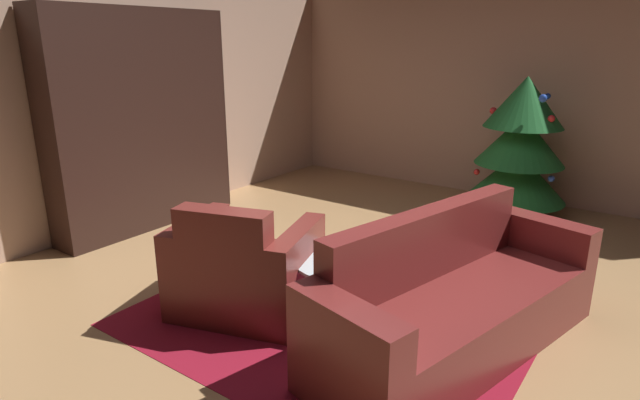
{
  "coord_description": "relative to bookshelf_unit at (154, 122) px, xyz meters",
  "views": [
    {
      "loc": [
        1.79,
        -3.01,
        1.8
      ],
      "look_at": [
        -0.27,
        -0.12,
        0.71
      ],
      "focal_mm": 29.27,
      "sensor_mm": 36.0,
      "label": 1
    }
  ],
  "objects": [
    {
      "name": "wall_back",
      "position": [
        2.52,
        2.98,
        0.24
      ],
      "size": [
        5.6,
        0.06,
        2.54
      ],
      "primitive_type": "cube",
      "color": "tan",
      "rests_on": "ground"
    },
    {
      "name": "book_stack_on_table",
      "position": [
        2.62,
        -0.61,
        -0.55
      ],
      "size": [
        0.23,
        0.17,
        0.09
      ],
      "color": "gold",
      "rests_on": "coffee_table"
    },
    {
      "name": "ground_plane",
      "position": [
        2.52,
        -0.22,
        -1.03
      ],
      "size": [
        7.59,
        7.59,
        0.0
      ],
      "primitive_type": "plane",
      "color": "#A77D50"
    },
    {
      "name": "armchair_red",
      "position": [
        1.99,
        -0.87,
        -0.74
      ],
      "size": [
        1.08,
        0.99,
        0.81
      ],
      "color": "maroon",
      "rests_on": "ground"
    },
    {
      "name": "couch_red",
      "position": [
        3.34,
        -0.48,
        -0.75
      ],
      "size": [
        1.18,
        2.16,
        0.82
      ],
      "color": "maroon",
      "rests_on": "ground"
    },
    {
      "name": "area_rug",
      "position": [
        2.55,
        -0.64,
        -1.03
      ],
      "size": [
        2.49,
        1.98,
        0.01
      ],
      "primitive_type": "cube",
      "color": "maroon",
      "rests_on": "ground"
    },
    {
      "name": "decorated_tree",
      "position": [
        2.91,
        2.33,
        -0.28
      ],
      "size": [
        1.01,
        1.01,
        1.46
      ],
      "color": "brown",
      "rests_on": "ground"
    },
    {
      "name": "bookshelf_unit",
      "position": [
        0.0,
        0.0,
        0.0
      ],
      "size": [
        0.36,
        1.9,
        2.09
      ],
      "color": "black",
      "rests_on": "ground"
    },
    {
      "name": "coffee_table",
      "position": [
        2.62,
        -0.56,
        -0.64
      ],
      "size": [
        0.71,
        0.71,
        0.43
      ],
      "color": "black",
      "rests_on": "ground"
    },
    {
      "name": "wall_left",
      "position": [
        -0.26,
        -0.22,
        0.24
      ],
      "size": [
        0.06,
        6.44,
        2.54
      ],
      "primitive_type": "cube",
      "color": "tan",
      "rests_on": "ground"
    },
    {
      "name": "bottle_on_table",
      "position": [
        2.82,
        -0.55,
        -0.51
      ],
      "size": [
        0.06,
        0.06,
        0.23
      ],
      "color": "#15571F",
      "rests_on": "coffee_table"
    }
  ]
}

